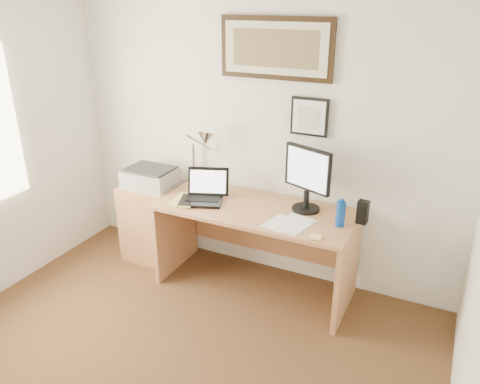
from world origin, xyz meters
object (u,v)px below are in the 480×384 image
Objects in this scene: book at (174,199)px; printer at (151,177)px; side_cabinet at (153,222)px; lcd_monitor at (307,176)px; water_bottle at (341,214)px; desk at (259,229)px; laptop at (204,194)px.

printer reaches higher than book.
lcd_monitor is at bearing 3.23° from side_cabinet.
desk is at bearing 171.54° from water_bottle.
water_bottle reaches higher than side_cabinet.
book is 0.61× the size of printer.
lcd_monitor is 1.18× the size of printer.
water_bottle is 0.12× the size of desk.
laptop is (0.63, -0.10, 0.44)m from side_cabinet.
lcd_monitor is at bearing 154.68° from water_bottle.
lcd_monitor is at bearing 12.74° from laptop.
water_bottle is at bearing -2.20° from side_cabinet.
book is 0.25m from laptop.
desk is 3.64× the size of printer.
side_cabinet is 0.45m from printer.
book is at bearing -28.10° from printer.
printer is (-0.38, 0.20, 0.06)m from book.
printer is at bearing -176.59° from lcd_monitor.
desk is 3.08× the size of lcd_monitor.
desk is 3.97× the size of laptop.
side_cabinet is 1.81× the size of laptop.
side_cabinet is 3.79× the size of water_bottle.
book is 0.17× the size of desk.
side_cabinet is 1.83m from water_bottle.
lcd_monitor reaches higher than book.
laptop is (-1.14, -0.04, -0.04)m from water_bottle.
printer is (-1.05, -0.04, 0.30)m from desk.
side_cabinet is 1.66× the size of printer.
laptop is at bearing -162.59° from desk.
side_cabinet is 0.60m from book.
laptop is at bearing -178.18° from water_bottle.
printer is (0.02, -0.00, 0.45)m from side_cabinet.
lcd_monitor is (0.38, 0.05, 0.53)m from desk.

